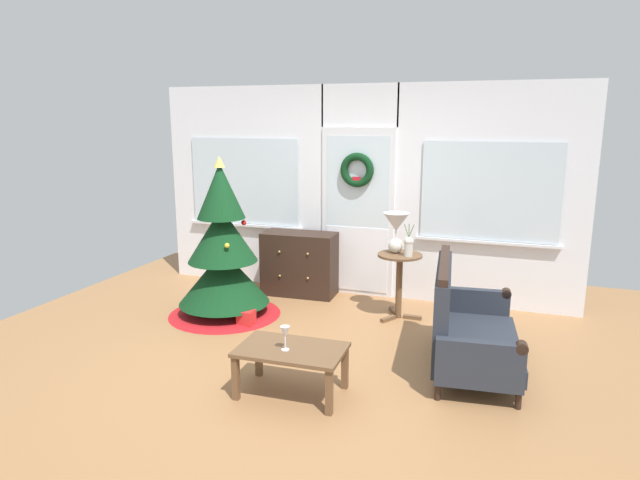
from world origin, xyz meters
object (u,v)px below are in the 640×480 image
at_px(side_table, 399,273).
at_px(christmas_tree, 223,259).
at_px(flower_vase, 408,245).
at_px(wine_glass, 285,333).
at_px(coffee_table, 291,355).
at_px(dresser_cabinet, 300,264).
at_px(settee_sofa, 464,327).
at_px(gift_box, 246,318).
at_px(table_lamp, 396,227).

bearing_deg(side_table, christmas_tree, -163.34).
distance_m(side_table, flower_vase, 0.35).
height_order(christmas_tree, wine_glass, christmas_tree).
distance_m(flower_vase, coffee_table, 2.08).
distance_m(dresser_cabinet, wine_glass, 2.63).
xyz_separation_m(christmas_tree, settee_sofa, (2.65, -0.49, -0.27)).
relative_size(dresser_cabinet, gift_box, 5.51).
height_order(christmas_tree, coffee_table, christmas_tree).
bearing_deg(gift_box, side_table, 28.32).
xyz_separation_m(christmas_tree, flower_vase, (1.95, 0.49, 0.19)).
height_order(flower_vase, wine_glass, flower_vase).
xyz_separation_m(wine_glass, gift_box, (-1.00, 1.27, -0.45)).
bearing_deg(dresser_cabinet, settee_sofa, -34.37).
distance_m(dresser_cabinet, gift_box, 1.25).
relative_size(side_table, table_lamp, 1.64).
xyz_separation_m(dresser_cabinet, coffee_table, (0.90, -2.42, -0.06)).
relative_size(wine_glass, gift_box, 1.17).
bearing_deg(side_table, gift_box, -151.68).
relative_size(christmas_tree, wine_glass, 9.05).
xyz_separation_m(side_table, coffee_table, (-0.44, -2.01, -0.18)).
relative_size(dresser_cabinet, table_lamp, 2.09).
bearing_deg(christmas_tree, flower_vase, 14.21).
bearing_deg(dresser_cabinet, side_table, -17.30).
bearing_deg(dresser_cabinet, wine_glass, -70.63).
distance_m(dresser_cabinet, flower_vase, 1.58).
bearing_deg(coffee_table, gift_box, 130.15).
distance_m(side_table, table_lamp, 0.50).
height_order(christmas_tree, table_lamp, christmas_tree).
xyz_separation_m(settee_sofa, wine_glass, (-1.26, -1.02, 0.16)).
height_order(settee_sofa, gift_box, settee_sofa).
relative_size(dresser_cabinet, side_table, 1.28).
relative_size(settee_sofa, gift_box, 8.95).
height_order(settee_sofa, coffee_table, settee_sofa).
distance_m(christmas_tree, dresser_cabinet, 1.13).
bearing_deg(settee_sofa, flower_vase, 125.28).
distance_m(settee_sofa, flower_vase, 1.29).
bearing_deg(table_lamp, coffee_table, -100.45).
relative_size(dresser_cabinet, flower_vase, 2.63).
bearing_deg(settee_sofa, gift_box, 173.66).
bearing_deg(flower_vase, dresser_cabinet, 161.66).
relative_size(dresser_cabinet, coffee_table, 1.07).
bearing_deg(settee_sofa, coffee_table, -141.86).
bearing_deg(settee_sofa, wine_glass, -141.04).
distance_m(settee_sofa, table_lamp, 1.51).
height_order(dresser_cabinet, settee_sofa, settee_sofa).
bearing_deg(christmas_tree, gift_box, -31.22).
bearing_deg(coffee_table, side_table, 77.70).
xyz_separation_m(settee_sofa, coffee_table, (-1.23, -0.97, -0.04)).
xyz_separation_m(side_table, table_lamp, (-0.06, 0.04, 0.49)).
bearing_deg(coffee_table, wine_glass, -118.62).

